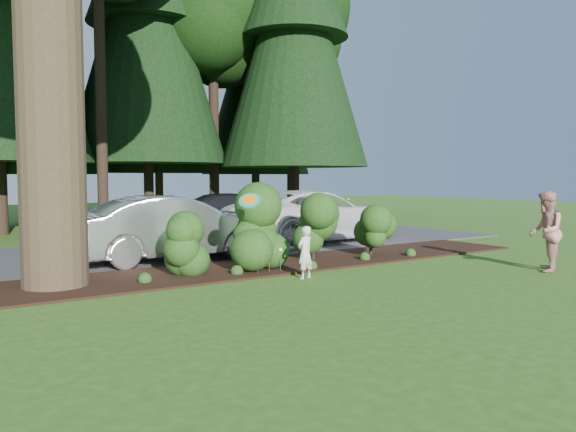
% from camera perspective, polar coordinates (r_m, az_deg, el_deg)
% --- Properties ---
extents(ground, '(80.00, 80.00, 0.00)m').
position_cam_1_polar(ground, '(10.88, 6.31, -7.51)').
color(ground, '#2D4F16').
rests_on(ground, ground).
extents(mulch_bed, '(16.00, 2.50, 0.05)m').
position_cam_1_polar(mulch_bed, '(13.46, -2.78, -5.16)').
color(mulch_bed, black).
rests_on(mulch_bed, ground).
extents(driveway, '(22.00, 6.00, 0.03)m').
position_cam_1_polar(driveway, '(17.19, -10.23, -3.25)').
color(driveway, '#38383A').
rests_on(driveway, ground).
extents(shrub_row, '(6.53, 1.60, 1.61)m').
position_cam_1_polar(shrub_row, '(13.69, 0.20, -1.69)').
color(shrub_row, '#193E13').
rests_on(shrub_row, ground).
extents(lily_cluster, '(0.69, 0.09, 0.57)m').
position_cam_1_polar(lily_cluster, '(12.52, -1.92, -3.67)').
color(lily_cluster, '#193E13').
rests_on(lily_cluster, ground).
extents(tree_wall, '(25.66, 12.15, 17.09)m').
position_cam_1_polar(tree_wall, '(26.53, -18.35, 19.86)').
color(tree_wall, black).
rests_on(tree_wall, ground).
extents(car_silver_wagon, '(5.05, 1.83, 1.65)m').
position_cam_1_polar(car_silver_wagon, '(14.60, -11.47, -1.22)').
color(car_silver_wagon, silver).
rests_on(car_silver_wagon, driveway).
extents(car_white_suv, '(6.42, 3.48, 1.71)m').
position_cam_1_polar(car_white_suv, '(18.48, 2.61, 0.02)').
color(car_white_suv, white).
rests_on(car_white_suv, driveway).
extents(car_dark_suv, '(5.61, 3.10, 1.54)m').
position_cam_1_polar(car_dark_suv, '(20.59, -4.80, 0.18)').
color(car_dark_suv, black).
rests_on(car_dark_suv, driveway).
extents(child, '(0.46, 0.36, 1.12)m').
position_cam_1_polar(child, '(11.96, 1.74, -3.71)').
color(child, silver).
rests_on(child, ground).
extents(adult, '(1.13, 1.07, 1.85)m').
position_cam_1_polar(adult, '(14.10, 24.72, -1.42)').
color(adult, '#A31517').
rests_on(adult, ground).
extents(frisbee, '(0.50, 0.41, 0.42)m').
position_cam_1_polar(frisbee, '(11.47, -3.92, 1.58)').
color(frisbee, teal).
rests_on(frisbee, ground).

